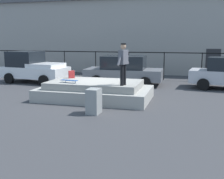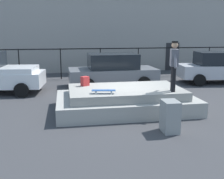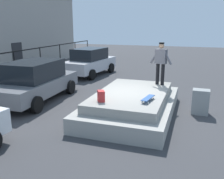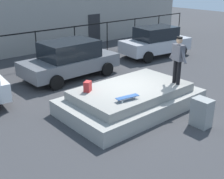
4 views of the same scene
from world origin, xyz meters
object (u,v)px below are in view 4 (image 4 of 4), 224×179
object	(u,v)px
skateboard	(127,97)
car_silver_sedan_far	(156,42)
skateboarder	(178,57)
utility_box	(202,113)
backpack	(88,86)
car_grey_sedan_mid	(70,59)

from	to	relation	value
skateboard	car_silver_sedan_far	world-z (taller)	car_silver_sedan_far
skateboarder	car_silver_sedan_far	xyz separation A→B (m)	(4.72, 5.17, -0.94)
skateboarder	skateboard	bearing A→B (deg)	179.24
car_silver_sedan_far	utility_box	world-z (taller)	car_silver_sedan_far
skateboard	utility_box	size ratio (longest dim) A/B	0.87
skateboard	backpack	world-z (taller)	backpack
skateboarder	skateboard	size ratio (longest dim) A/B	2.11
backpack	car_grey_sedan_mid	world-z (taller)	car_grey_sedan_mid
skateboard	backpack	size ratio (longest dim) A/B	2.27
skateboarder	car_grey_sedan_mid	world-z (taller)	skateboarder
backpack	utility_box	size ratio (longest dim) A/B	0.38
car_grey_sedan_mid	car_silver_sedan_far	bearing A→B (deg)	-0.42
backpack	utility_box	distance (m)	3.80
backpack	car_grey_sedan_mid	xyz separation A→B (m)	(1.73, 3.76, -0.14)
backpack	car_silver_sedan_far	size ratio (longest dim) A/B	0.08
utility_box	car_grey_sedan_mid	bearing A→B (deg)	95.41
backpack	utility_box	world-z (taller)	backpack
backpack	car_grey_sedan_mid	size ratio (longest dim) A/B	0.08
skateboarder	car_grey_sedan_mid	bearing A→B (deg)	102.74
car_silver_sedan_far	utility_box	bearing A→B (deg)	-128.75
skateboarder	utility_box	size ratio (longest dim) A/B	1.84
utility_box	backpack	bearing A→B (deg)	127.14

